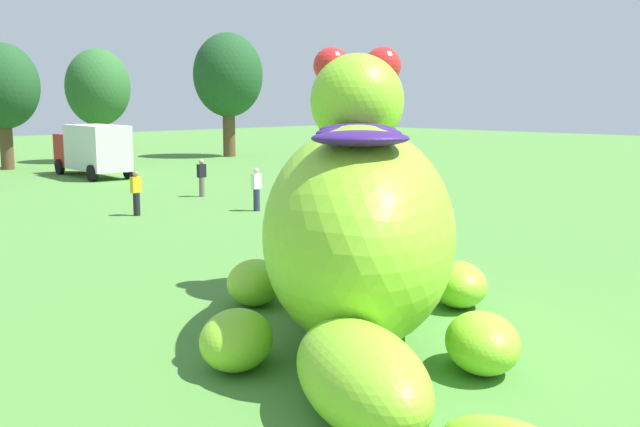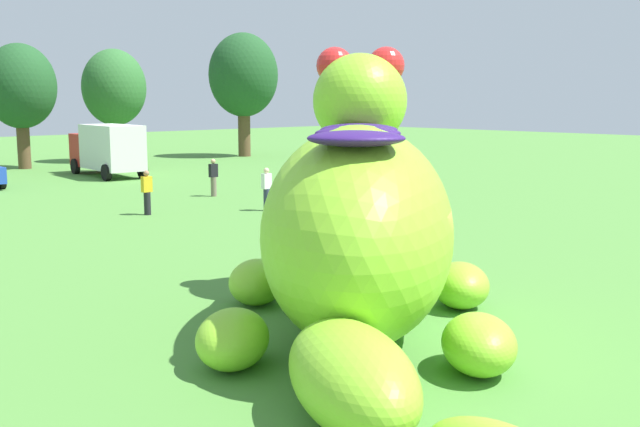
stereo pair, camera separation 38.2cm
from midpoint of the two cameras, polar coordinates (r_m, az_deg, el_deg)
The scene contains 10 objects.
ground_plane at distance 13.94m, azimuth 5.81°, elevation -9.63°, with size 160.00×160.00×0.00m, color #4C8438.
giant_inflatable_creature at distance 13.77m, azimuth 2.22°, elevation -1.11°, with size 8.29×9.97×5.55m.
box_truck at distance 44.14m, azimuth -17.35°, elevation 4.79°, with size 2.85×6.56×2.95m.
tree_centre at distance 50.53m, azimuth -23.42°, elevation 8.93°, with size 4.41×4.41×7.84m.
tree_centre_right at distance 54.27m, azimuth -16.92°, elevation 9.21°, with size 4.42×4.42×7.84m.
tree_mid_right at distance 57.57m, azimuth -7.28°, elevation 10.47°, with size 5.27×5.27×9.36m.
spectator_near_inflatable at distance 29.38m, azimuth -5.28°, elevation 1.84°, with size 0.38×0.26×1.71m.
spectator_mid_field at distance 28.97m, azimuth -14.33°, elevation 1.51°, with size 0.38×0.26×1.71m.
spectator_by_cars at distance 27.49m, azimuth 6.78°, elevation 1.34°, with size 0.38×0.26×1.71m.
spectator_wandering at distance 34.00m, azimuth -9.41°, elevation 2.71°, with size 0.38×0.26×1.71m.
Camera 1 is at (-10.42, -8.18, 4.40)m, focal length 41.58 mm.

